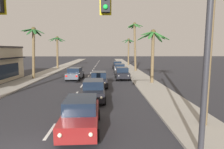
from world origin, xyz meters
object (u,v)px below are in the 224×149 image
at_px(sedan_fifth_in_queue, 99,79).
at_px(palm_left_third, 57,46).
at_px(sedan_parked_mid_kerb, 120,69).
at_px(palm_right_second, 153,45).
at_px(traffic_signal_mast, 111,19).
at_px(palm_right_farthest, 129,47).
at_px(palm_right_third, 135,39).
at_px(sedan_third_in_queue, 94,90).
at_px(sedan_oncoming_far, 75,74).
at_px(sedan_parked_far_kerb, 122,73).
at_px(palm_left_second, 33,43).
at_px(sedan_parked_nearest_kerb, 117,65).
at_px(sedan_lead_at_stop_bar, 81,114).

distance_m(sedan_fifth_in_queue, palm_left_third, 23.76).
distance_m(sedan_fifth_in_queue, sedan_parked_mid_kerb, 12.02).
bearing_deg(palm_right_second, palm_left_third, 130.11).
bearing_deg(traffic_signal_mast, palm_right_farthest, 82.65).
bearing_deg(palm_right_third, sedan_third_in_queue, -107.21).
height_order(sedan_fifth_in_queue, sedan_parked_mid_kerb, same).
bearing_deg(sedan_oncoming_far, sedan_third_in_queue, -72.91).
height_order(sedan_parked_far_kerb, palm_right_third, palm_right_third).
bearing_deg(sedan_fifth_in_queue, sedan_parked_mid_kerb, 74.88).
distance_m(sedan_third_in_queue, palm_right_third, 22.11).
bearing_deg(sedan_oncoming_far, palm_right_third, 44.87).
bearing_deg(sedan_oncoming_far, palm_left_second, 175.77).
relative_size(traffic_signal_mast, sedan_fifth_in_queue, 2.56).
relative_size(sedan_parked_nearest_kerb, palm_right_second, 0.69).
xyz_separation_m(sedan_parked_nearest_kerb, palm_right_third, (3.04, -4.25, 5.30)).
height_order(sedan_fifth_in_queue, sedan_parked_far_kerb, same).
bearing_deg(sedan_third_in_queue, sedan_parked_nearest_kerb, 82.39).
distance_m(traffic_signal_mast, palm_right_second, 16.77).
xyz_separation_m(sedan_third_in_queue, palm_left_second, (-9.04, 11.28, 4.17)).
relative_size(sedan_oncoming_far, palm_left_third, 0.64).
height_order(sedan_oncoming_far, sedan_parked_far_kerb, same).
relative_size(traffic_signal_mast, palm_right_second, 1.76).
xyz_separation_m(palm_right_second, palm_right_farthest, (0.05, 26.13, 0.13)).
relative_size(sedan_third_in_queue, sedan_parked_mid_kerb, 1.01).
distance_m(sedan_oncoming_far, sedan_parked_far_kerb, 6.59).
distance_m(sedan_parked_far_kerb, palm_right_second, 6.34).
bearing_deg(palm_right_farthest, sedan_fifth_in_queue, -103.16).
relative_size(sedan_parked_far_kerb, palm_right_third, 0.49).
height_order(sedan_lead_at_stop_bar, sedan_parked_nearest_kerb, same).
height_order(sedan_lead_at_stop_bar, sedan_third_in_queue, same).
relative_size(palm_left_second, palm_right_farthest, 1.03).
height_order(sedan_lead_at_stop_bar, palm_left_third, palm_left_third).
relative_size(sedan_lead_at_stop_bar, sedan_third_in_queue, 1.00).
relative_size(sedan_third_in_queue, palm_right_second, 0.69).
bearing_deg(sedan_lead_at_stop_bar, sedan_oncoming_far, 100.51).
distance_m(palm_left_second, palm_right_farthest, 27.27).
bearing_deg(sedan_parked_far_kerb, sedan_parked_mid_kerb, 89.35).
distance_m(sedan_parked_far_kerb, palm_left_second, 12.98).
bearing_deg(palm_right_farthest, sedan_lead_at_stop_bar, -99.94).
relative_size(sedan_parked_mid_kerb, palm_right_third, 0.49).
xyz_separation_m(sedan_oncoming_far, palm_right_farthest, (10.00, 22.71, 3.97)).
relative_size(sedan_parked_far_kerb, palm_right_farthest, 0.63).
bearing_deg(palm_right_second, sedan_parked_far_kerb, 132.01).
xyz_separation_m(sedan_fifth_in_queue, palm_right_second, (6.44, 1.60, 3.85)).
distance_m(sedan_parked_nearest_kerb, palm_right_third, 7.45).
distance_m(traffic_signal_mast, sedan_lead_at_stop_bar, 5.31).
bearing_deg(traffic_signal_mast, palm_right_second, 71.32).
bearing_deg(palm_right_third, sedan_parked_nearest_kerb, 125.60).
bearing_deg(sedan_parked_mid_kerb, palm_right_second, -71.74).
relative_size(sedan_third_in_queue, palm_left_second, 0.62).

